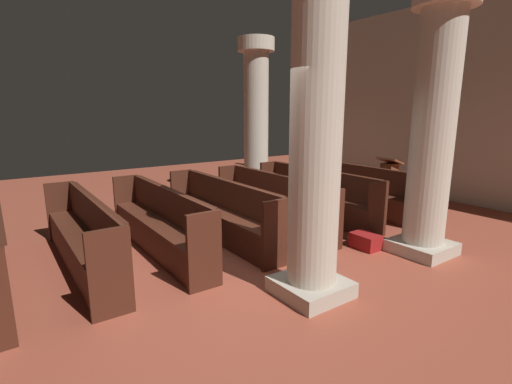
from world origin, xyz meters
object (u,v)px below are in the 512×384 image
pew_row_0 (352,186)px  pew_row_3 (221,209)px  pew_row_2 (272,200)px  kneeler_box_red (365,241)px  pew_row_1 (315,193)px  kneeler_box_navy (320,256)px  pillar_aisle_side (434,122)px  pew_row_4 (159,219)px  pillar_aisle_rear (316,126)px  pillar_far_side (256,117)px  lectern (388,186)px  pew_row_5 (82,232)px  hymn_book (326,169)px

pew_row_0 → pew_row_3: bearing=-90.0°
pew_row_2 → kneeler_box_red: (1.69, 0.51, -0.39)m
pew_row_1 → kneeler_box_navy: pew_row_1 is taller
pew_row_3 → pillar_aisle_side: pillar_aisle_side is taller
pew_row_4 → kneeler_box_red: size_ratio=7.06×
pillar_aisle_side → pillar_aisle_rear: (0.00, -2.25, 0.00)m
pillar_far_side → pew_row_3: bearing=-45.5°
pew_row_3 → pillar_aisle_rear: size_ratio=0.82×
pillar_aisle_side → lectern: pillar_aisle_side is taller
kneeler_box_navy → lectern: bearing=112.7°
pew_row_5 → pillar_far_side: size_ratio=0.82×
pillar_far_side → pew_row_2: bearing=-28.6°
pew_row_4 → kneeler_box_red: 3.15m
pew_row_5 → pew_row_3: bearing=90.0°
pew_row_4 → pillar_aisle_rear: size_ratio=0.82×
kneeler_box_navy → kneeler_box_red: bearing=91.5°
lectern → kneeler_box_navy: lectern is taller
pew_row_1 → lectern: 1.98m
pew_row_4 → pillar_aisle_rear: (2.30, 0.91, 1.42)m
pillar_aisle_side → kneeler_box_red: bearing=-138.3°
pew_row_5 → pillar_aisle_rear: bearing=40.7°
pew_row_1 → hymn_book: bearing=66.1°
pew_row_0 → kneeler_box_red: size_ratio=7.06×
pew_row_4 → kneeler_box_navy: pew_row_4 is taller
kneeler_box_navy → pillar_far_side: bearing=156.7°
pew_row_1 → pillar_aisle_side: size_ratio=0.82×
pew_row_0 → pillar_aisle_rear: (2.30, -3.33, 1.42)m
kneeler_box_red → kneeler_box_navy: (0.03, -0.99, -0.01)m
pew_row_5 → kneeler_box_red: bearing=65.3°
pew_row_0 → pillar_aisle_rear: 4.28m
pew_row_0 → kneeler_box_navy: bearing=-56.6°
pillar_aisle_rear → lectern: (-2.05, 4.23, -1.47)m
pew_row_1 → pillar_aisle_side: (2.30, -0.02, 1.42)m
pillar_aisle_side → kneeler_box_navy: 2.44m
lectern → kneeler_box_navy: bearing=-67.3°
pillar_aisle_side → kneeler_box_red: (-0.60, -0.54, -1.81)m
pillar_far_side → kneeler_box_navy: (3.97, -1.71, -1.82)m
pew_row_0 → pew_row_2: size_ratio=1.00×
pew_row_0 → pillar_aisle_side: 2.91m
pew_row_0 → pew_row_5: bearing=-90.0°
pillar_aisle_side → kneeler_box_red: size_ratio=8.64×
pillar_aisle_rear → kneeler_box_navy: size_ratio=10.28×
pew_row_3 → lectern: (0.25, 4.08, -0.05)m
pew_row_0 → kneeler_box_red: (1.69, -1.61, -0.39)m
pillar_aisle_rear → kneeler_box_navy: (-0.58, 0.72, -1.82)m
pillar_far_side → kneeler_box_navy: bearing=-23.3°
pew_row_3 → pew_row_4: bearing=-90.0°
pew_row_5 → pillar_aisle_rear: (2.30, 1.97, 1.42)m
pew_row_5 → kneeler_box_navy: pew_row_5 is taller
pew_row_0 → pillar_aisle_rear: bearing=-55.4°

